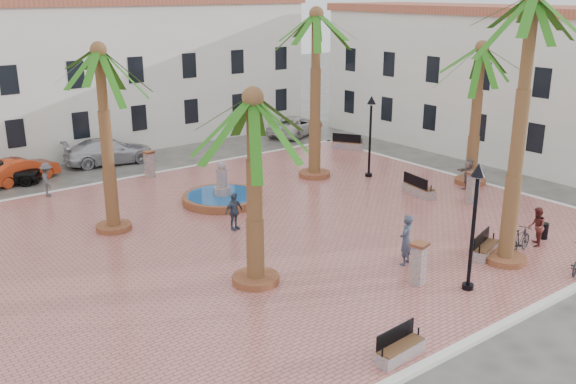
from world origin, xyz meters
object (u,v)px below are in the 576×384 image
car_white (296,125)px  bicycle_b (520,241)px  pedestrian_fountain_a (254,207)px  car_silver (109,151)px  bollard_e (473,187)px  litter_bin (544,231)px  pedestrian_fountain_b (234,211)px  bench_se (486,249)px  car_black (0,172)px  palm_nw (100,71)px  bench_e (418,189)px  pedestrian_east (468,174)px  bench_s (400,350)px  car_red (21,170)px  palm_e (481,65)px  lamppost_e (371,122)px  palm_s (531,26)px  palm_ne (316,33)px  pedestrian_north (47,180)px  fountain (222,197)px  cyclist_a (406,240)px  lamppost_s (475,205)px  cyclist_b (537,227)px  palm_sw (253,124)px  bench_ne (347,145)px

car_white → bicycle_b: bearing=141.2°
pedestrian_fountain_a → car_silver: size_ratio=0.29×
bollard_e → litter_bin: bearing=-106.8°
pedestrian_fountain_b → bench_se: bearing=-64.4°
bench_se → car_black: size_ratio=0.44×
car_black → car_white: bearing=-65.3°
palm_nw → car_white: bearing=29.6°
car_black → car_silver: bearing=-59.6°
palm_nw → car_black: 12.21m
pedestrian_fountain_a → bicycle_b: bearing=-72.3°
bench_e → pedestrian_east: (2.56, -1.01, 0.55)m
bench_s → pedestrian_fountain_a: pedestrian_fountain_a is taller
litter_bin → car_silver: bearing=111.8°
bollard_e → bicycle_b: bollard_e is taller
bench_se → car_red: bearing=99.5°
palm_e → lamppost_e: palm_e is taller
palm_s → litter_bin: 8.93m
pedestrian_fountain_b → bench_s: bearing=-110.1°
palm_ne → car_white: bearing=56.8°
palm_e → bollard_e: size_ratio=4.74×
litter_bin → car_black: (-15.43, 22.21, 0.21)m
bicycle_b → car_silver: bearing=7.2°
car_black → car_silver: (6.32, 0.61, 0.06)m
car_black → car_silver: car_silver is taller
palm_nw → car_silver: size_ratio=1.51×
palm_s → litter_bin: palm_s is taller
litter_bin → pedestrian_north: bearing=128.0°
pedestrian_fountain_b → palm_e: bearing=-18.6°
fountain → bollard_e: (9.30, -7.53, 0.54)m
bench_e → bicycle_b: bearing=171.7°
car_black → bench_e: bearing=-108.8°
litter_bin → car_white: (4.55, 22.14, 0.20)m
palm_nw → cyclist_a: size_ratio=4.07×
palm_e → lamppost_s: bearing=-143.2°
cyclist_b → bicycle_b: (-1.20, -0.08, -0.27)m
litter_bin → bench_s: bearing=-167.3°
pedestrian_east → car_white: bearing=-161.2°
pedestrian_fountain_a → car_black: (-7.01, 13.45, -0.21)m
lamppost_s → pedestrian_fountain_a: size_ratio=2.93×
palm_sw → bench_ne: 20.87m
palm_s → car_silver: size_ratio=1.90×
bench_ne → car_white: 5.84m
palm_e → car_red: palm_e is taller
pedestrian_fountain_b → car_red: 14.32m
palm_s → pedestrian_north: size_ratio=5.93×
palm_ne → bench_ne: 9.93m
car_silver → palm_s: bearing=-156.2°
lamppost_s → car_black: size_ratio=1.09×
bench_ne → cyclist_b: cyclist_b is taller
bench_e → litter_bin: (-0.40, -7.09, 0.04)m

